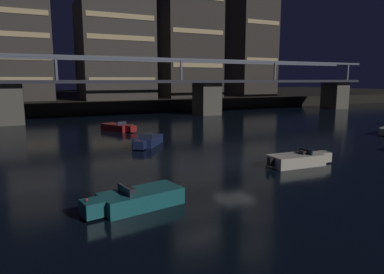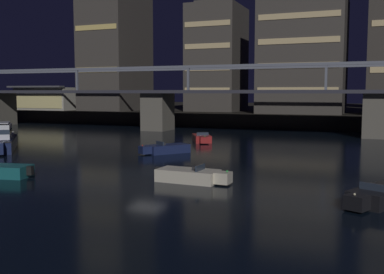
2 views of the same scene
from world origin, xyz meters
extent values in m
plane|color=black|center=(0.00, 0.00, 0.00)|extent=(400.00, 400.00, 0.00)
cube|color=black|center=(0.00, 81.35, 1.10)|extent=(240.00, 80.00, 2.20)
cube|color=#605B51|center=(-15.33, 33.35, 2.77)|extent=(3.60, 4.40, 5.55)
cube|color=#605B51|center=(15.33, 33.35, 2.77)|extent=(3.60, 4.40, 5.55)
cube|color=#605B51|center=(45.99, 33.35, 2.77)|extent=(3.60, 4.40, 5.55)
cube|color=#33333D|center=(0.00, 33.35, 5.78)|extent=(97.98, 6.40, 0.45)
cube|color=slate|center=(0.00, 30.45, 9.20)|extent=(97.98, 0.36, 0.36)
cube|color=slate|center=(0.00, 36.25, 9.20)|extent=(97.98, 0.36, 0.36)
cube|color=slate|center=(-9.20, 30.45, 7.60)|extent=(0.30, 0.30, 3.20)
cube|color=slate|center=(9.20, 30.45, 7.60)|extent=(0.30, 0.30, 3.20)
cube|color=slate|center=(27.60, 30.45, 7.60)|extent=(0.30, 0.30, 3.20)
cube|color=slate|center=(45.99, 30.45, 7.60)|extent=(0.30, 0.30, 3.20)
cube|color=#423D38|center=(-12.78, 53.63, 11.85)|extent=(9.15, 11.25, 19.30)
cube|color=beige|center=(-12.78, 47.95, 6.06)|extent=(8.42, 0.10, 0.90)
cube|color=beige|center=(-12.78, 47.95, 9.92)|extent=(8.42, 0.10, 0.90)
cube|color=beige|center=(-12.78, 47.95, 13.78)|extent=(8.42, 0.10, 0.90)
cube|color=beige|center=(-12.78, 47.95, 17.64)|extent=(8.42, 0.10, 0.90)
cube|color=#423D38|center=(3.48, 50.94, 11.77)|extent=(13.66, 13.02, 19.14)
cube|color=beige|center=(3.48, 44.39, 6.03)|extent=(12.56, 0.10, 0.90)
cube|color=beige|center=(3.48, 44.39, 9.86)|extent=(12.56, 0.10, 0.90)
cube|color=beige|center=(3.48, 44.39, 13.68)|extent=(12.56, 0.10, 0.90)
cube|color=beige|center=(3.48, 44.39, 17.51)|extent=(12.56, 0.10, 0.90)
cube|color=#38332D|center=(19.80, 49.66, 19.27)|extent=(12.46, 8.19, 34.14)
cube|color=beige|center=(19.80, 45.52, 9.03)|extent=(11.46, 0.10, 0.90)
cube|color=beige|center=(19.80, 45.52, 15.86)|extent=(11.46, 0.10, 0.90)
cube|color=#38332D|center=(36.87, 51.60, 23.17)|extent=(9.57, 9.82, 41.95)
cube|color=beige|center=(36.87, 46.64, 10.59)|extent=(8.80, 0.10, 0.90)
cube|color=beige|center=(36.87, 46.64, 18.98)|extent=(8.80, 0.10, 0.90)
cube|color=#196066|center=(-8.48, -4.93, 0.40)|extent=(4.17, 2.49, 0.80)
cube|color=#196066|center=(-10.84, -5.37, 0.45)|extent=(1.07, 1.14, 0.70)
cube|color=#283342|center=(-9.31, -5.08, 0.98)|extent=(0.35, 1.35, 0.36)
cube|color=#262628|center=(-9.07, -5.04, 0.92)|extent=(0.50, 0.62, 0.24)
cube|color=black|center=(-6.36, -4.53, 0.50)|extent=(0.42, 0.42, 0.60)
sphere|color=red|center=(-11.09, -5.41, 0.88)|extent=(0.12, 0.12, 0.12)
cube|color=maroon|center=(-3.56, 20.68, 0.40)|extent=(3.43, 4.30, 0.80)
cube|color=maroon|center=(-2.42, 18.55, 0.45)|extent=(1.30, 1.26, 0.70)
cube|color=#283342|center=(-3.16, 19.93, 0.98)|extent=(1.24, 0.72, 0.36)
cube|color=#262628|center=(-3.27, 20.15, 0.92)|extent=(0.68, 0.62, 0.24)
cube|color=black|center=(-4.57, 22.58, 0.50)|extent=(0.49, 0.49, 0.60)
sphere|color=#33D84C|center=(-2.31, 18.33, 0.88)|extent=(0.12, 0.12, 0.12)
cube|color=#19234C|center=(-3.06, 10.30, 0.40)|extent=(3.77, 4.22, 0.80)
cube|color=#19234C|center=(-4.49, 8.37, 0.45)|extent=(1.33, 1.31, 0.70)
cube|color=#283342|center=(-3.57, 9.62, 0.98)|extent=(1.15, 0.88, 0.36)
cube|color=#262628|center=(-3.42, 9.82, 0.92)|extent=(0.69, 0.65, 0.24)
cube|color=black|center=(-1.78, 12.04, 0.50)|extent=(0.50, 0.50, 0.60)
sphere|color=red|center=(-4.64, 8.17, 0.88)|extent=(0.12, 0.12, 0.12)
cube|color=beige|center=(3.93, -1.86, 0.40)|extent=(4.00, 1.99, 0.80)
cube|color=beige|center=(6.33, -1.99, 0.45)|extent=(0.95, 1.03, 0.70)
cube|color=#283342|center=(4.78, -1.91, 0.98)|extent=(0.17, 1.35, 0.36)
cube|color=#262628|center=(4.53, -1.89, 0.92)|extent=(0.43, 0.58, 0.24)
cube|color=black|center=(1.78, -1.76, 0.50)|extent=(0.38, 0.38, 0.60)
sphere|color=#33D84C|center=(6.58, -2.00, 0.88)|extent=(0.12, 0.12, 0.12)
camera|label=1|loc=(-13.16, -20.50, 6.08)|focal=32.50mm
camera|label=2|loc=(14.80, -28.51, 5.71)|focal=42.78mm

